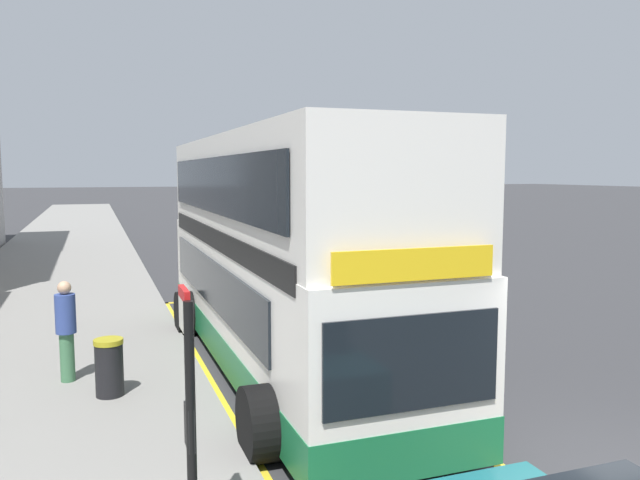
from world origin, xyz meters
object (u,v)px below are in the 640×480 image
parked_car_teal_kerbside (304,226)px  pedestrian_waiting_near_sign (66,327)px  litter_bin (109,367)px  bus_stop_sign (189,405)px  double_decker_bus (279,260)px  parked_car_silver_far (270,219)px

parked_car_teal_kerbside → pedestrian_waiting_near_sign: size_ratio=2.40×
pedestrian_waiting_near_sign → litter_bin: bearing=-56.2°
parked_car_teal_kerbside → pedestrian_waiting_near_sign: bearing=-115.7°
pedestrian_waiting_near_sign → parked_car_teal_kerbside: bearing=61.5°
bus_stop_sign → parked_car_teal_kerbside: (10.08, 26.76, -0.86)m
parked_car_teal_kerbside → pedestrian_waiting_near_sign: pedestrian_waiting_near_sign is taller
parked_car_teal_kerbside → litter_bin: bearing=-113.2°
double_decker_bus → parked_car_silver_far: bearing=74.9°
bus_stop_sign → litter_bin: 5.01m
parked_car_teal_kerbside → bus_stop_sign: bearing=-107.9°
bus_stop_sign → pedestrian_waiting_near_sign: size_ratio=1.46×
double_decker_bus → parked_car_silver_far: (7.14, 26.54, -1.26)m
parked_car_silver_far → litter_bin: size_ratio=4.51×
double_decker_bus → parked_car_teal_kerbside: (7.51, 20.85, -1.26)m
parked_car_silver_far → pedestrian_waiting_near_sign: 28.78m
parked_car_teal_kerbside → litter_bin: size_ratio=4.51×
parked_car_teal_kerbside → litter_bin: 24.37m
double_decker_bus → litter_bin: double_decker_bus is taller
parked_car_teal_kerbside → parked_car_silver_far: 5.70m
double_decker_bus → parked_car_teal_kerbside: size_ratio=2.56×
parked_car_silver_far → pedestrian_waiting_near_sign: (-10.97, -26.60, 0.30)m
bus_stop_sign → parked_car_teal_kerbside: size_ratio=0.61×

